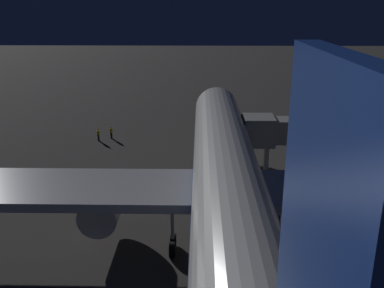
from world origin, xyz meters
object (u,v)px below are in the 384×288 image
object	(u,v)px
jet_bridge	(323,131)
traffic_cone_nose_port	(231,144)
ground_crew_near_nose_gear	(111,132)
traffic_cone_nose_starboard	(199,144)
airliner_at_gate	(229,191)
ground_crew_by_belt_loader	(98,134)

from	to	relation	value
jet_bridge	traffic_cone_nose_port	xyz separation A→B (m)	(8.70, -12.34, -5.53)
ground_crew_near_nose_gear	traffic_cone_nose_starboard	xyz separation A→B (m)	(-12.71, 2.97, -0.72)
airliner_at_gate	ground_crew_by_belt_loader	bearing A→B (deg)	-60.57
jet_bridge	traffic_cone_nose_port	size ratio (longest dim) A/B	36.50
jet_bridge	ground_crew_near_nose_gear	world-z (taller)	jet_bridge
ground_crew_by_belt_loader	traffic_cone_nose_starboard	world-z (taller)	ground_crew_by_belt_loader
airliner_at_gate	jet_bridge	bearing A→B (deg)	-125.84
ground_crew_near_nose_gear	ground_crew_by_belt_loader	size ratio (longest dim) A/B	1.00
traffic_cone_nose_starboard	ground_crew_near_nose_gear	bearing A→B (deg)	-13.14
ground_crew_near_nose_gear	airliner_at_gate	bearing A→B (deg)	116.12
airliner_at_gate	traffic_cone_nose_port	world-z (taller)	airliner_at_gate
airliner_at_gate	ground_crew_by_belt_loader	size ratio (longest dim) A/B	31.77
ground_crew_near_nose_gear	traffic_cone_nose_port	distance (m)	17.38
airliner_at_gate	traffic_cone_nose_starboard	xyz separation A→B (m)	(2.20, -27.44, -5.38)
traffic_cone_nose_starboard	jet_bridge	bearing A→B (deg)	136.71
ground_crew_near_nose_gear	traffic_cone_nose_starboard	size ratio (longest dim) A/B	3.29
jet_bridge	traffic_cone_nose_starboard	size ratio (longest dim) A/B	36.50
ground_crew_near_nose_gear	traffic_cone_nose_port	world-z (taller)	ground_crew_near_nose_gear
ground_crew_near_nose_gear	ground_crew_by_belt_loader	world-z (taller)	ground_crew_near_nose_gear
airliner_at_gate	jet_bridge	world-z (taller)	airliner_at_gate
ground_crew_near_nose_gear	ground_crew_by_belt_loader	xyz separation A→B (m)	(1.61, 1.12, -0.00)
airliner_at_gate	ground_crew_near_nose_gear	size ratio (longest dim) A/B	31.68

